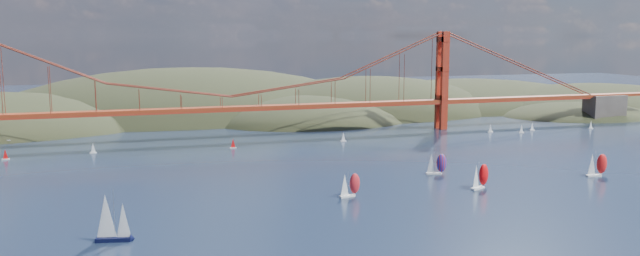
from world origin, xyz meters
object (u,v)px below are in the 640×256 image
at_px(racer_0, 350,185).
at_px(racer_2, 597,164).
at_px(racer_1, 480,176).
at_px(racer_rwb, 436,164).
at_px(sloop_navy, 111,218).

distance_m(racer_0, racer_2, 99.33).
bearing_deg(racer_1, racer_2, -18.70).
height_order(racer_0, racer_2, racer_2).
bearing_deg(racer_1, racer_rwb, 75.73).
bearing_deg(racer_rwb, racer_0, -138.86).
xyz_separation_m(racer_1, racer_2, (52.48, 3.63, 0.04)).
bearing_deg(racer_rwb, racer_1, -67.12).
distance_m(racer_0, racer_1, 46.95).
relative_size(sloop_navy, racer_1, 1.45).
relative_size(sloop_navy, racer_0, 1.60).
distance_m(sloop_navy, racer_2, 175.01).
height_order(sloop_navy, racer_0, sloop_navy).
height_order(sloop_navy, racer_2, sloop_navy).
bearing_deg(racer_2, sloop_navy, -169.14).
relative_size(racer_0, racer_rwb, 0.97).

